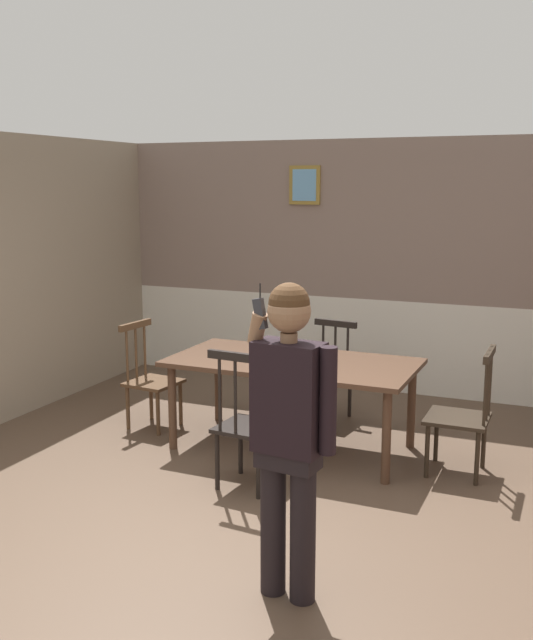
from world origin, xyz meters
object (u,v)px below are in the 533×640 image
chair_near_window (328,370)px  chair_at_table_head (150,378)px  chair_by_doorway (463,415)px  dining_table (292,369)px  person_figure (290,422)px  chair_opposite_corner (246,424)px

chair_near_window → chair_at_table_head: chair_at_table_head is taller
chair_by_doorway → chair_at_table_head: size_ratio=1.03×
dining_table → person_figure: (0.80, -2.16, 0.30)m
chair_by_doorway → person_figure: person_figure is taller
dining_table → person_figure: bearing=-69.6°
chair_by_doorway → dining_table: bearing=89.9°
dining_table → person_figure: 2.33m
chair_near_window → chair_at_table_head: bearing=39.4°
chair_at_table_head → person_figure: size_ratio=0.56×
chair_at_table_head → person_figure: person_figure is taller
dining_table → chair_by_doorway: size_ratio=2.06×
chair_near_window → chair_by_doorway: 1.68m
chair_at_table_head → chair_opposite_corner: bearing=62.4°
dining_table → chair_opposite_corner: size_ratio=1.94×
dining_table → chair_opposite_corner: bearing=-91.0°
dining_table → chair_by_doorway: chair_by_doorway is taller
person_figure → dining_table: bearing=-63.4°
dining_table → person_figure: person_figure is taller
chair_near_window → person_figure: 3.22m
dining_table → chair_by_doorway: bearing=-0.8°
chair_by_doorway → person_figure: size_ratio=0.58×
chair_opposite_corner → chair_by_doorway: bearing=37.0°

